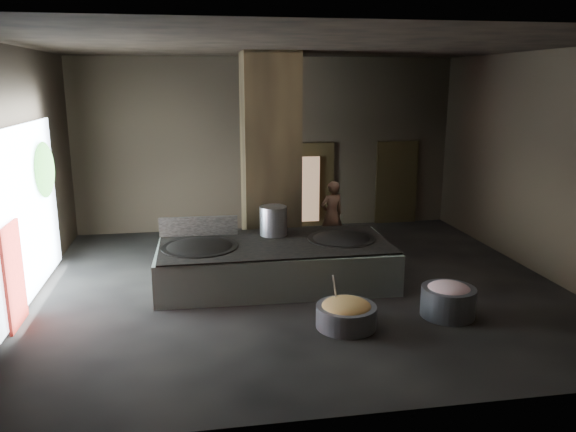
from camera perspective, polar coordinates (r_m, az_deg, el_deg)
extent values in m
cube|color=black|center=(11.15, 1.17, -7.16)|extent=(10.00, 9.00, 0.10)
cube|color=black|center=(10.45, 1.29, 17.17)|extent=(10.00, 9.00, 0.10)
cube|color=black|center=(15.01, -2.08, 7.26)|extent=(10.00, 0.10, 4.50)
cube|color=black|center=(6.24, 9.14, -1.86)|extent=(10.00, 0.10, 4.50)
cube|color=black|center=(10.81, -26.12, 3.44)|extent=(0.10, 9.00, 4.50)
cube|color=black|center=(12.52, 24.64, 4.79)|extent=(0.10, 9.00, 4.50)
cube|color=black|center=(12.36, -1.82, 5.91)|extent=(1.20, 1.20, 4.50)
cube|color=#B0C1AE|center=(11.06, -1.34, -4.88)|extent=(4.58, 2.28, 0.79)
cube|color=black|center=(10.94, -1.35, -2.78)|extent=(4.43, 2.12, 0.03)
ellipsoid|color=black|center=(10.80, -8.95, -3.52)|extent=(1.43, 1.43, 0.39)
cylinder|color=black|center=(10.78, -8.96, -3.16)|extent=(1.46, 1.46, 0.05)
ellipsoid|color=black|center=(11.27, 5.43, -2.69)|extent=(1.33, 1.33, 0.37)
cylinder|color=black|center=(11.25, 5.44, -2.35)|extent=(1.36, 1.36, 0.05)
cylinder|color=#B5B6BD|center=(11.39, -1.51, -0.48)|extent=(0.55, 0.55, 0.59)
cube|color=black|center=(11.50, -9.07, -1.03)|extent=(1.57, 0.10, 0.39)
imported|color=#91634A|center=(13.36, 4.48, 0.15)|extent=(0.67, 0.53, 1.61)
cylinder|color=slate|center=(9.28, 5.92, -10.09)|extent=(1.05, 1.05, 0.36)
ellipsoid|color=#A5A952|center=(9.21, 5.95, -9.13)|extent=(0.81, 0.81, 0.25)
cylinder|color=#B5B6BD|center=(9.23, 4.83, -7.71)|extent=(0.21, 0.36, 0.70)
cylinder|color=slate|center=(9.99, 15.94, -8.37)|extent=(1.20, 1.20, 0.50)
ellipsoid|color=#CF7C84|center=(9.92, 16.02, -7.30)|extent=(0.76, 0.76, 0.29)
cube|color=black|center=(15.28, 2.47, 3.01)|extent=(1.18, 0.08, 2.38)
cube|color=#8C6647|center=(15.12, 1.81, 2.71)|extent=(0.75, 0.04, 1.77)
cube|color=black|center=(15.96, 10.94, 3.22)|extent=(1.18, 0.08, 2.38)
cube|color=#8C6647|center=(16.09, 11.22, 3.12)|extent=(0.88, 0.04, 2.07)
cube|color=white|center=(11.09, -25.00, 0.34)|extent=(0.04, 4.20, 3.10)
cube|color=maroon|center=(10.06, -26.07, -5.48)|extent=(0.05, 0.90, 1.70)
ellipsoid|color=#194714|center=(12.01, -23.50, 4.33)|extent=(0.28, 1.10, 1.10)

